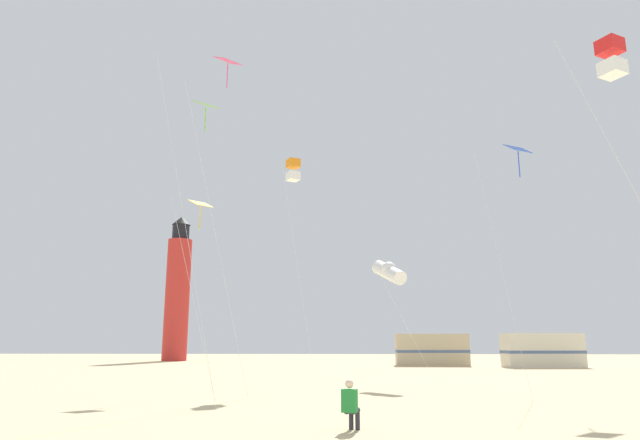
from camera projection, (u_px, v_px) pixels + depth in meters
The scene contains 11 objects.
kite_flyer_standing at pixel (351, 403), 13.02m from camera, with size 0.45×0.56×1.16m.
kite_diamond_gold at pixel (200, 210), 25.21m from camera, with size 2.16×1.78×8.37m.
kite_diamond_rainbow at pixel (224, 75), 22.25m from camera, with size 3.40×3.31×13.33m.
kite_tube_white at pixel (389, 272), 27.90m from camera, with size 2.92×3.36×6.18m.
kite_diamond_lime at pixel (207, 116), 23.23m from camera, with size 2.78×2.78×11.98m.
kite_diamond_blue at pixel (517, 158), 22.67m from camera, with size 2.21×2.28×9.93m.
kite_box_scarlet at pixel (611, 58), 16.33m from camera, with size 3.33×2.52×10.72m.
kite_box_orange at pixel (293, 170), 29.33m from camera, with size 1.72×1.66×11.44m.
lighthouse_distant at pixel (178, 292), 65.24m from camera, with size 2.80×2.80×16.80m.
rv_van_tan at pixel (432, 350), 50.46m from camera, with size 6.46×2.40×2.80m.
rv_van_cream at pixel (542, 350), 46.95m from camera, with size 6.62×2.89×2.80m.
Camera 1 is at (1.02, -5.89, 1.99)m, focal length 31.41 mm.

